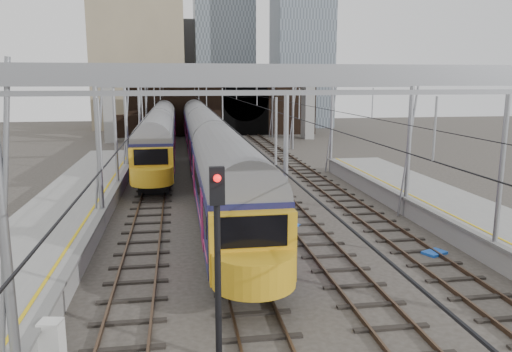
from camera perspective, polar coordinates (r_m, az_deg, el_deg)
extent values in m
plane|color=#38332D|center=(19.48, 4.56, -11.75)|extent=(160.00, 160.00, 0.00)
cube|color=gray|center=(21.95, -24.34, -8.54)|extent=(4.20, 55.00, 1.10)
cube|color=slate|center=(21.34, -19.09, -7.29)|extent=(0.35, 55.00, 0.12)
cube|color=gold|center=(21.41, -20.43, -7.13)|extent=(0.12, 55.00, 0.01)
cube|color=#4C3828|center=(33.39, -12.90, -2.20)|extent=(0.08, 80.00, 0.16)
cube|color=#4C3828|center=(33.32, -10.42, -2.13)|extent=(0.08, 80.00, 0.16)
cube|color=black|center=(33.36, -11.66, -2.29)|extent=(2.40, 80.00, 0.14)
cube|color=#4C3828|center=(33.34, -6.02, -2.00)|extent=(0.08, 80.00, 0.16)
cube|color=#4C3828|center=(33.44, -3.56, -1.93)|extent=(0.08, 80.00, 0.16)
cube|color=black|center=(33.40, -4.78, -2.09)|extent=(2.40, 80.00, 0.14)
cube|color=#4C3828|center=(33.76, 0.78, -1.78)|extent=(0.08, 80.00, 0.16)
cube|color=#4C3828|center=(34.03, 3.17, -1.70)|extent=(0.08, 80.00, 0.16)
cube|color=black|center=(33.90, 1.98, -1.86)|extent=(2.40, 80.00, 0.14)
cube|color=#4C3828|center=(34.65, 7.31, -1.54)|extent=(0.08, 80.00, 0.16)
cube|color=#4C3828|center=(35.07, 9.57, -1.45)|extent=(0.08, 80.00, 0.16)
cube|color=black|center=(34.87, 8.45, -1.62)|extent=(2.40, 80.00, 0.14)
cylinder|color=gray|center=(12.61, -26.81, -6.35)|extent=(0.24, 0.24, 8.00)
cube|color=gray|center=(12.24, 11.75, 11.21)|extent=(16.80, 0.28, 0.50)
cylinder|color=gray|center=(26.01, -17.53, 2.67)|extent=(0.24, 0.24, 8.00)
cylinder|color=gray|center=(28.58, 17.08, 3.39)|extent=(0.24, 0.24, 8.00)
cube|color=gray|center=(25.83, 0.63, 11.13)|extent=(16.80, 0.28, 0.50)
cylinder|color=gray|center=(39.82, -14.60, 5.50)|extent=(0.24, 0.24, 8.00)
cylinder|color=gray|center=(41.54, 8.64, 5.94)|extent=(0.24, 0.24, 8.00)
cube|color=gray|center=(39.70, -2.78, 11.02)|extent=(16.80, 0.28, 0.50)
cylinder|color=gray|center=(53.73, -13.18, 6.87)|extent=(0.24, 0.24, 8.00)
cylinder|color=gray|center=(55.02, 4.24, 7.21)|extent=(0.24, 0.24, 8.00)
cube|color=gray|center=(53.64, -4.42, 10.96)|extent=(16.80, 0.28, 0.50)
cylinder|color=gray|center=(65.68, -12.44, 7.57)|extent=(0.24, 0.24, 8.00)
cylinder|color=gray|center=(66.74, 1.89, 7.87)|extent=(0.24, 0.24, 8.00)
cube|color=gray|center=(65.61, -5.27, 10.92)|extent=(16.80, 0.28, 0.50)
cube|color=black|center=(32.58, -12.03, 7.14)|extent=(0.03, 80.00, 0.03)
cube|color=black|center=(32.61, -4.94, 7.34)|extent=(0.03, 80.00, 0.03)
cube|color=black|center=(33.13, 2.04, 7.43)|extent=(0.03, 80.00, 0.03)
cube|color=black|center=(34.12, 8.70, 7.41)|extent=(0.03, 80.00, 0.03)
cube|color=#2F1F15|center=(69.82, -3.79, 8.39)|extent=(26.00, 2.00, 9.00)
cube|color=black|center=(69.25, -1.20, 6.82)|extent=(6.50, 0.10, 5.20)
cylinder|color=black|center=(69.11, -1.21, 8.97)|extent=(6.50, 0.10, 6.50)
cube|color=#2F1F15|center=(68.97, -13.71, 5.58)|extent=(6.00, 1.50, 3.00)
cube|color=gray|center=(64.09, -16.41, 7.40)|extent=(1.20, 2.50, 8.20)
cube|color=gray|center=(65.74, 5.94, 7.86)|extent=(1.20, 2.50, 8.20)
cube|color=#576258|center=(63.62, -5.16, 11.47)|extent=(28.00, 3.00, 1.40)
cube|color=gray|center=(63.64, -5.18, 12.28)|extent=(28.00, 3.00, 0.30)
cube|color=tan|center=(83.74, -13.17, 12.99)|extent=(14.00, 12.00, 22.00)
cube|color=#4C5660|center=(90.26, -3.76, 16.26)|extent=(10.00, 10.00, 32.00)
cube|color=gray|center=(97.51, -7.74, 11.66)|extent=(18.00, 14.00, 18.00)
cube|color=black|center=(49.26, -6.18, 2.48)|extent=(2.26, 66.90, 0.70)
cube|color=#141C48|center=(49.02, -6.22, 4.71)|extent=(2.87, 66.90, 2.57)
cylinder|color=slate|center=(48.90, -6.26, 6.21)|extent=(2.82, 66.40, 2.82)
cube|color=black|center=(48.98, -6.23, 5.19)|extent=(2.89, 65.70, 0.77)
cube|color=#DE4576|center=(49.10, -6.21, 3.88)|extent=(2.89, 65.90, 0.12)
cube|color=gold|center=(16.15, -0.32, -8.27)|extent=(2.82, 0.60, 2.37)
cube|color=black|center=(15.80, -0.23, -6.37)|extent=(2.16, 0.08, 1.03)
cube|color=black|center=(56.90, -10.60, 3.48)|extent=(2.21, 49.07, 0.70)
cube|color=#141C48|center=(56.70, -10.67, 5.39)|extent=(2.82, 49.07, 2.51)
cylinder|color=slate|center=(56.59, -10.71, 6.66)|extent=(2.76, 48.57, 2.76)
cube|color=black|center=(56.66, -10.68, 5.79)|extent=(2.84, 47.87, 0.75)
cube|color=#DE4576|center=(56.77, -10.64, 4.68)|extent=(2.84, 48.07, 0.12)
cube|color=gold|center=(32.23, -11.86, 1.13)|extent=(2.76, 0.60, 2.31)
cube|color=black|center=(31.97, -11.92, 2.14)|extent=(2.11, 0.08, 1.01)
cylinder|color=black|center=(13.35, -4.39, -10.59)|extent=(0.17, 0.17, 5.21)
cube|color=black|center=(12.52, -4.48, -1.14)|extent=(0.39, 0.19, 0.98)
sphere|color=red|center=(12.36, -4.45, -0.27)|extent=(0.20, 0.20, 0.20)
cylinder|color=black|center=(20.82, -0.90, -3.78)|extent=(0.15, 0.15, 4.43)
cube|color=black|center=(20.24, -0.85, 1.41)|extent=(0.37, 0.28, 0.83)
sphere|color=red|center=(20.10, -0.80, 1.87)|extent=(0.17, 0.17, 0.17)
cube|color=silver|center=(15.15, -22.32, -17.06)|extent=(0.66, 0.58, 1.17)
cube|color=blue|center=(23.58, 1.67, -7.51)|extent=(0.83, 0.61, 0.09)
cube|color=blue|center=(26.27, 4.06, -5.60)|extent=(0.92, 0.76, 0.09)
cube|color=blue|center=(23.45, 19.72, -8.25)|extent=(1.17, 1.03, 0.11)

